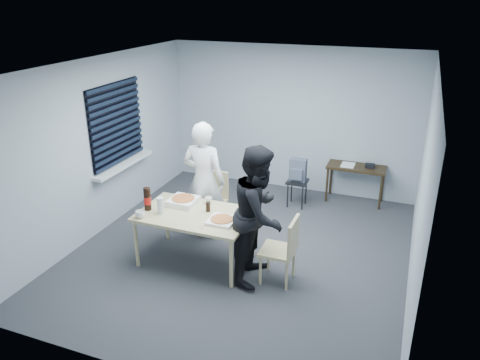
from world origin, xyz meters
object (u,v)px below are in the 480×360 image
at_px(chair_right, 285,246).
at_px(backpack, 298,170).
at_px(side_table, 356,170).
at_px(person_black, 259,214).
at_px(soda_bottle, 147,199).
at_px(mug_b, 209,200).
at_px(stool, 297,186).
at_px(chair_far, 213,196).
at_px(person_white, 204,181).
at_px(dining_table, 195,217).
at_px(mug_a, 140,214).

bearing_deg(chair_right, backpack, 100.59).
bearing_deg(side_table, chair_right, -99.54).
height_order(chair_right, person_black, person_black).
xyz_separation_m(person_black, soda_bottle, (-1.54, -0.09, -0.02)).
relative_size(chair_right, person_black, 0.50).
bearing_deg(mug_b, stool, 67.02).
bearing_deg(chair_far, mug_b, -70.33).
height_order(person_white, person_black, same).
xyz_separation_m(person_white, side_table, (1.92, 2.04, -0.31)).
distance_m(dining_table, stool, 2.38).
height_order(person_black, backpack, person_black).
xyz_separation_m(person_white, stool, (1.03, 1.50, -0.53)).
height_order(side_table, stool, side_table).
distance_m(person_black, mug_a, 1.55).
height_order(stool, mug_b, mug_b).
height_order(person_black, soda_bottle, person_black).
relative_size(dining_table, side_table, 1.50).
bearing_deg(dining_table, person_white, 105.38).
bearing_deg(stool, backpack, -90.00).
height_order(person_white, soda_bottle, person_white).
height_order(chair_far, soda_bottle, soda_bottle).
xyz_separation_m(stool, mug_a, (-1.44, -2.58, 0.41)).
bearing_deg(person_white, mug_a, 69.14).
bearing_deg(mug_a, person_white, 69.14).
bearing_deg(chair_far, chair_right, -36.75).
relative_size(chair_far, chair_right, 1.00).
bearing_deg(person_black, dining_table, 87.85).
height_order(chair_right, mug_b, chair_right).
distance_m(dining_table, person_white, 0.77).
bearing_deg(chair_far, backpack, 48.58).
distance_m(side_table, mug_a, 3.90).
relative_size(chair_right, mug_a, 7.24).
relative_size(person_black, soda_bottle, 5.64).
distance_m(chair_right, soda_bottle, 1.93).
height_order(mug_b, soda_bottle, soda_bottle).
bearing_deg(chair_right, side_table, 80.46).
bearing_deg(chair_right, dining_table, 177.39).
height_order(chair_right, side_table, chair_right).
bearing_deg(person_white, mug_b, 123.46).
relative_size(person_black, side_table, 1.80).
distance_m(chair_right, mug_b, 1.30).
xyz_separation_m(dining_table, person_black, (0.91, -0.03, 0.23)).
bearing_deg(mug_a, chair_right, 9.48).
xyz_separation_m(chair_right, mug_b, (-1.21, 0.41, 0.25)).
relative_size(person_black, stool, 3.80).
height_order(side_table, backpack, backpack).
xyz_separation_m(mug_a, mug_b, (0.65, 0.72, -0.00)).
xyz_separation_m(stool, soda_bottle, (-1.47, -2.33, 0.51)).
bearing_deg(person_black, chair_far, 46.13).
bearing_deg(chair_right, mug_a, -170.52).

